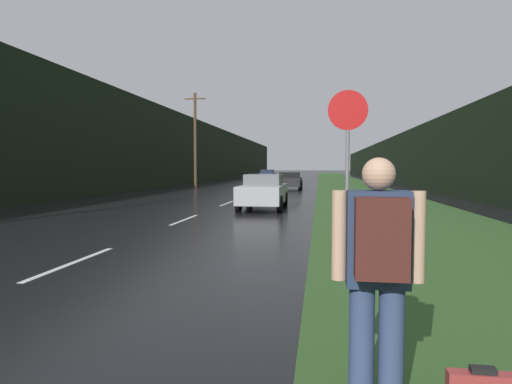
# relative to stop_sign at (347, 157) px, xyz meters

# --- Properties ---
(grass_verge) EXTENTS (6.00, 240.00, 0.02)m
(grass_verge) POSITION_rel_stop_sign_xyz_m (2.31, 31.18, -1.94)
(grass_verge) COLOR #2D5123
(grass_verge) RESTS_ON ground_plane
(lane_stripe_b) EXTENTS (0.12, 3.00, 0.01)m
(lane_stripe_b) POSITION_rel_stop_sign_xyz_m (-4.97, -0.71, -1.94)
(lane_stripe_b) COLOR silver
(lane_stripe_b) RESTS_ON ground_plane
(lane_stripe_c) EXTENTS (0.12, 3.00, 0.01)m
(lane_stripe_c) POSITION_rel_stop_sign_xyz_m (-4.97, 6.29, -1.94)
(lane_stripe_c) COLOR silver
(lane_stripe_c) RESTS_ON ground_plane
(lane_stripe_d) EXTENTS (0.12, 3.00, 0.01)m
(lane_stripe_d) POSITION_rel_stop_sign_xyz_m (-4.97, 13.29, -1.94)
(lane_stripe_d) COLOR silver
(lane_stripe_d) RESTS_ON ground_plane
(treeline_far_side) EXTENTS (2.00, 140.00, 7.22)m
(treeline_far_side) POSITION_rel_stop_sign_xyz_m (-15.25, 41.18, 1.66)
(treeline_far_side) COLOR black
(treeline_far_side) RESTS_ON ground_plane
(treeline_near_side) EXTENTS (2.00, 140.00, 5.12)m
(treeline_near_side) POSITION_rel_stop_sign_xyz_m (8.31, 41.18, 0.61)
(treeline_near_side) COLOR black
(treeline_near_side) RESTS_ON ground_plane
(utility_pole_far) EXTENTS (1.80, 0.24, 8.07)m
(utility_pole_far) POSITION_rel_stop_sign_xyz_m (-10.99, 29.37, 2.22)
(utility_pole_far) COLOR #4C3823
(utility_pole_far) RESTS_ON ground_plane
(stop_sign) EXTENTS (0.72, 0.07, 3.14)m
(stop_sign) POSITION_rel_stop_sign_xyz_m (0.00, 0.00, 0.00)
(stop_sign) COLOR slate
(stop_sign) RESTS_ON ground_plane
(hitchhiker_with_backpack) EXTENTS (0.63, 0.42, 1.82)m
(hitchhiker_with_backpack) POSITION_rel_stop_sign_xyz_m (-0.10, -5.26, -0.91)
(hitchhiker_with_backpack) COLOR navy
(hitchhiker_with_backpack) RESTS_ON ground_plane
(car_passing_near) EXTENTS (1.83, 4.33, 1.46)m
(car_passing_near) POSITION_rel_stop_sign_xyz_m (-2.83, 10.51, -1.20)
(car_passing_near) COLOR #9E9EA3
(car_passing_near) RESTS_ON ground_plane
(car_passing_far) EXTENTS (1.91, 4.58, 1.39)m
(car_passing_far) POSITION_rel_stop_sign_xyz_m (-2.83, 27.43, -1.22)
(car_passing_far) COLOR black
(car_passing_far) RESTS_ON ground_plane
(car_oncoming) EXTENTS (1.95, 4.33, 1.50)m
(car_oncoming) POSITION_rel_stop_sign_xyz_m (-7.11, 49.65, -1.18)
(car_oncoming) COLOR #2D3856
(car_oncoming) RESTS_ON ground_plane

